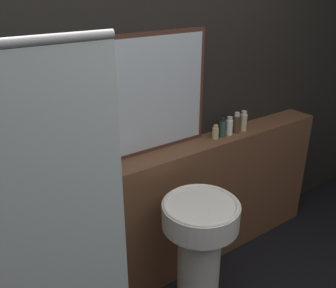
# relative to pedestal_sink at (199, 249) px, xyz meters

# --- Properties ---
(wall_back) EXTENTS (8.00, 0.06, 2.50)m
(wall_back) POSITION_rel_pedestal_sink_xyz_m (0.06, 0.58, 0.72)
(wall_back) COLOR black
(wall_back) RESTS_ON ground_plane
(vanity_counter) EXTENTS (2.81, 0.22, 0.99)m
(vanity_counter) POSITION_rel_pedestal_sink_xyz_m (0.06, 0.44, -0.04)
(vanity_counter) COLOR brown
(vanity_counter) RESTS_ON ground_plane
(pedestal_sink) EXTENTS (0.45, 0.45, 0.87)m
(pedestal_sink) POSITION_rel_pedestal_sink_xyz_m (0.00, 0.00, 0.00)
(pedestal_sink) COLOR silver
(pedestal_sink) RESTS_ON ground_plane
(mirror) EXTENTS (0.81, 0.03, 0.75)m
(mirror) POSITION_rel_pedestal_sink_xyz_m (0.02, 0.53, 0.83)
(mirror) COLOR #47281E
(mirror) RESTS_ON vanity_counter
(towel_stack) EXTENTS (0.17, 0.16, 0.08)m
(towel_stack) POSITION_rel_pedestal_sink_xyz_m (-0.55, 0.44, 0.49)
(towel_stack) COLOR white
(towel_stack) RESTS_ON vanity_counter
(shampoo_bottle) EXTENTS (0.05, 0.05, 0.10)m
(shampoo_bottle) POSITION_rel_pedestal_sink_xyz_m (0.49, 0.44, 0.50)
(shampoo_bottle) COLOR #C6B284
(shampoo_bottle) RESTS_ON vanity_counter
(conditioner_bottle) EXTENTS (0.04, 0.04, 0.14)m
(conditioner_bottle) POSITION_rel_pedestal_sink_xyz_m (0.55, 0.44, 0.52)
(conditioner_bottle) COLOR #2D4C3D
(conditioner_bottle) RESTS_ON vanity_counter
(lotion_bottle) EXTENTS (0.05, 0.05, 0.13)m
(lotion_bottle) POSITION_rel_pedestal_sink_xyz_m (0.62, 0.44, 0.51)
(lotion_bottle) COLOR white
(lotion_bottle) RESTS_ON vanity_counter
(body_wash_bottle) EXTENTS (0.05, 0.05, 0.15)m
(body_wash_bottle) POSITION_rel_pedestal_sink_xyz_m (0.69, 0.44, 0.52)
(body_wash_bottle) COLOR #4C3823
(body_wash_bottle) RESTS_ON vanity_counter
(hand_soap_bottle) EXTENTS (0.05, 0.05, 0.15)m
(hand_soap_bottle) POSITION_rel_pedestal_sink_xyz_m (0.76, 0.44, 0.52)
(hand_soap_bottle) COLOR #C6B284
(hand_soap_bottle) RESTS_ON vanity_counter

